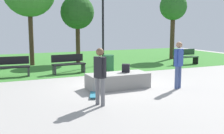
% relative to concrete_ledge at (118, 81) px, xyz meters
% --- Properties ---
extents(ground_plane, '(28.00, 28.00, 0.00)m').
position_rel_concrete_ledge_xyz_m(ground_plane, '(0.15, 0.64, -0.28)').
color(ground_plane, '#9E9993').
extents(grass_lawn, '(26.60, 11.80, 0.01)m').
position_rel_concrete_ledge_xyz_m(grass_lawn, '(0.15, 8.74, -0.27)').
color(grass_lawn, '#387A2D').
rests_on(grass_lawn, ground_plane).
extents(concrete_ledge, '(2.28, 0.97, 0.56)m').
position_rel_concrete_ledge_xyz_m(concrete_ledge, '(0.00, 0.00, 0.00)').
color(concrete_ledge, gray).
rests_on(concrete_ledge, ground_plane).
extents(backpack_on_ledge, '(0.34, 0.32, 0.32)m').
position_rel_concrete_ledge_xyz_m(backpack_on_ledge, '(0.36, 0.06, 0.44)').
color(backpack_on_ledge, black).
rests_on(backpack_on_ledge, concrete_ledge).
extents(skater_performing_trick, '(0.41, 0.30, 1.72)m').
position_rel_concrete_ledge_xyz_m(skater_performing_trick, '(1.98, -0.98, 0.73)').
color(skater_performing_trick, '#3F5184').
rests_on(skater_performing_trick, ground_plane).
extents(skater_watching, '(0.31, 0.40, 1.67)m').
position_rel_concrete_ledge_xyz_m(skater_watching, '(-1.41, -1.81, 0.70)').
color(skater_watching, slate).
rests_on(skater_watching, ground_plane).
extents(skateboard_by_ledge, '(0.47, 0.82, 0.08)m').
position_rel_concrete_ledge_xyz_m(skateboard_by_ledge, '(-1.27, -0.82, -0.21)').
color(skateboard_by_ledge, teal).
rests_on(skateboard_by_ledge, ground_plane).
extents(skateboard_spare, '(0.49, 0.82, 0.08)m').
position_rel_concrete_ledge_xyz_m(skateboard_spare, '(0.70, 0.88, -0.21)').
color(skateboard_spare, gold).
rests_on(skateboard_spare, ground_plane).
extents(park_bench_far_left, '(1.61, 0.50, 0.91)m').
position_rel_concrete_ledge_xyz_m(park_bench_far_left, '(6.37, 4.07, 0.20)').
color(park_bench_far_left, '#1E4223').
rests_on(park_bench_far_left, ground_plane).
extents(park_bench_center_lawn, '(1.62, 0.55, 0.91)m').
position_rel_concrete_ledge_xyz_m(park_bench_center_lawn, '(-3.47, 3.99, 0.20)').
color(park_bench_center_lawn, black).
rests_on(park_bench_center_lawn, ground_plane).
extents(park_bench_far_right, '(1.63, 0.59, 0.91)m').
position_rel_concrete_ledge_xyz_m(park_bench_far_right, '(-0.84, 3.88, 0.20)').
color(park_bench_far_right, black).
rests_on(park_bench_far_right, ground_plane).
extents(tree_young_birch, '(1.86, 1.86, 4.54)m').
position_rel_concrete_ledge_xyz_m(tree_young_birch, '(7.32, 6.72, 3.24)').
color(tree_young_birch, '#42301E').
rests_on(tree_young_birch, grass_lawn).
extents(tree_leaning_ash, '(2.09, 2.09, 4.18)m').
position_rel_concrete_ledge_xyz_m(tree_leaning_ash, '(0.78, 7.66, 2.82)').
color(tree_leaning_ash, '#42301E').
rests_on(tree_leaning_ash, grass_lawn).
extents(lamp_post, '(0.28, 0.28, 4.62)m').
position_rel_concrete_ledge_xyz_m(lamp_post, '(1.79, 5.90, 2.50)').
color(lamp_post, black).
rests_on(lamp_post, ground_plane).
extents(trash_bin, '(0.54, 0.54, 0.86)m').
position_rel_concrete_ledge_xyz_m(trash_bin, '(1.07, 3.40, 0.15)').
color(trash_bin, '#1E592D').
rests_on(trash_bin, ground_plane).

